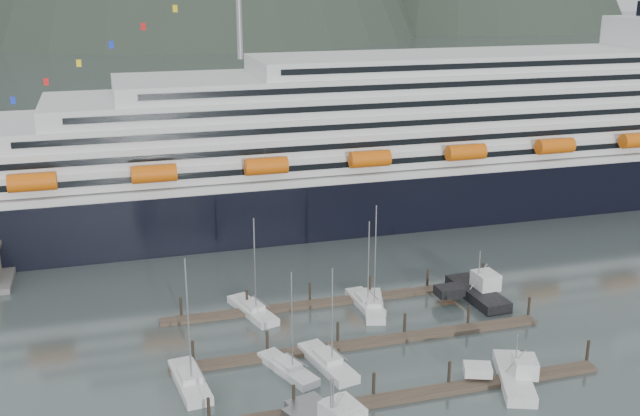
{
  "coord_description": "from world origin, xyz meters",
  "views": [
    {
      "loc": [
        -33.82,
        -76.46,
        44.06
      ],
      "look_at": [
        -5.08,
        22.0,
        12.32
      ],
      "focal_mm": 42.0,
      "sensor_mm": 36.0,
      "label": 1
    }
  ],
  "objects_px": {
    "sailboat_b": "(288,369)",
    "sailboat_f": "(365,303)",
    "cruise_ship": "(444,147)",
    "sailboat_a": "(190,382)",
    "sailboat_g": "(374,306)",
    "sailboat_c": "(328,363)",
    "sailboat_e": "(253,311)",
    "trawler_e": "(477,292)",
    "trawler_d": "(513,376)"
  },
  "relations": [
    {
      "from": "cruise_ship",
      "to": "trawler_e",
      "type": "bearing_deg",
      "value": -108.83
    },
    {
      "from": "sailboat_c",
      "to": "sailboat_f",
      "type": "distance_m",
      "value": 18.01
    },
    {
      "from": "sailboat_a",
      "to": "sailboat_c",
      "type": "height_order",
      "value": "sailboat_a"
    },
    {
      "from": "sailboat_e",
      "to": "sailboat_g",
      "type": "relative_size",
      "value": 0.92
    },
    {
      "from": "sailboat_e",
      "to": "trawler_d",
      "type": "relative_size",
      "value": 1.28
    },
    {
      "from": "sailboat_f",
      "to": "sailboat_g",
      "type": "height_order",
      "value": "sailboat_g"
    },
    {
      "from": "sailboat_e",
      "to": "trawler_e",
      "type": "height_order",
      "value": "sailboat_e"
    },
    {
      "from": "sailboat_f",
      "to": "sailboat_b",
      "type": "bearing_deg",
      "value": 132.13
    },
    {
      "from": "sailboat_f",
      "to": "trawler_d",
      "type": "distance_m",
      "value": 25.98
    },
    {
      "from": "cruise_ship",
      "to": "sailboat_a",
      "type": "relative_size",
      "value": 12.94
    },
    {
      "from": "cruise_ship",
      "to": "sailboat_f",
      "type": "bearing_deg",
      "value": -126.99
    },
    {
      "from": "trawler_d",
      "to": "trawler_e",
      "type": "xyz_separation_m",
      "value": [
        7.05,
        22.26,
        0.13
      ]
    },
    {
      "from": "sailboat_b",
      "to": "sailboat_c",
      "type": "bearing_deg",
      "value": -110.46
    },
    {
      "from": "sailboat_c",
      "to": "sailboat_e",
      "type": "distance_m",
      "value": 17.72
    },
    {
      "from": "sailboat_b",
      "to": "sailboat_a",
      "type": "bearing_deg",
      "value": 68.62
    },
    {
      "from": "sailboat_a",
      "to": "sailboat_g",
      "type": "xyz_separation_m",
      "value": [
        26.91,
        13.39,
        -0.02
      ]
    },
    {
      "from": "cruise_ship",
      "to": "sailboat_c",
      "type": "distance_m",
      "value": 70.23
    },
    {
      "from": "sailboat_c",
      "to": "sailboat_f",
      "type": "height_order",
      "value": "sailboat_c"
    },
    {
      "from": "cruise_ship",
      "to": "sailboat_g",
      "type": "height_order",
      "value": "cruise_ship"
    },
    {
      "from": "trawler_d",
      "to": "sailboat_b",
      "type": "bearing_deg",
      "value": 89.37
    },
    {
      "from": "cruise_ship",
      "to": "trawler_e",
      "type": "relative_size",
      "value": 17.12
    },
    {
      "from": "sailboat_b",
      "to": "sailboat_e",
      "type": "relative_size",
      "value": 0.91
    },
    {
      "from": "sailboat_a",
      "to": "sailboat_c",
      "type": "relative_size",
      "value": 1.22
    },
    {
      "from": "sailboat_e",
      "to": "sailboat_f",
      "type": "relative_size",
      "value": 1.1
    },
    {
      "from": "sailboat_b",
      "to": "sailboat_c",
      "type": "xyz_separation_m",
      "value": [
        4.85,
        0.0,
        0.02
      ]
    },
    {
      "from": "sailboat_c",
      "to": "sailboat_f",
      "type": "xyz_separation_m",
      "value": [
        10.02,
        14.97,
        -0.01
      ]
    },
    {
      "from": "sailboat_c",
      "to": "sailboat_e",
      "type": "xyz_separation_m",
      "value": [
        -5.65,
        16.79,
        0.0
      ]
    },
    {
      "from": "sailboat_b",
      "to": "sailboat_f",
      "type": "distance_m",
      "value": 21.1
    },
    {
      "from": "trawler_d",
      "to": "cruise_ship",
      "type": "bearing_deg",
      "value": 2.26
    },
    {
      "from": "sailboat_f",
      "to": "trawler_e",
      "type": "xyz_separation_m",
      "value": [
        16.18,
        -2.06,
        0.55
      ]
    },
    {
      "from": "sailboat_e",
      "to": "sailboat_f",
      "type": "distance_m",
      "value": 15.77
    },
    {
      "from": "sailboat_b",
      "to": "trawler_d",
      "type": "height_order",
      "value": "sailboat_b"
    },
    {
      "from": "cruise_ship",
      "to": "sailboat_e",
      "type": "bearing_deg",
      "value": -139.93
    },
    {
      "from": "sailboat_g",
      "to": "trawler_e",
      "type": "relative_size",
      "value": 1.29
    },
    {
      "from": "trawler_d",
      "to": "sailboat_c",
      "type": "bearing_deg",
      "value": 84.62
    },
    {
      "from": "sailboat_c",
      "to": "trawler_e",
      "type": "xyz_separation_m",
      "value": [
        26.19,
        12.91,
        0.55
      ]
    },
    {
      "from": "sailboat_g",
      "to": "sailboat_b",
      "type": "bearing_deg",
      "value": 147.39
    },
    {
      "from": "cruise_ship",
      "to": "sailboat_c",
      "type": "bearing_deg",
      "value": -126.16
    },
    {
      "from": "sailboat_e",
      "to": "trawler_e",
      "type": "distance_m",
      "value": 32.09
    },
    {
      "from": "sailboat_e",
      "to": "trawler_d",
      "type": "distance_m",
      "value": 36.03
    },
    {
      "from": "sailboat_c",
      "to": "sailboat_a",
      "type": "bearing_deg",
      "value": 77.36
    },
    {
      "from": "trawler_e",
      "to": "sailboat_e",
      "type": "bearing_deg",
      "value": 80.2
    },
    {
      "from": "cruise_ship",
      "to": "sailboat_a",
      "type": "distance_m",
      "value": 80.59
    },
    {
      "from": "sailboat_c",
      "to": "trawler_d",
      "type": "height_order",
      "value": "sailboat_c"
    },
    {
      "from": "sailboat_e",
      "to": "cruise_ship",
      "type": "bearing_deg",
      "value": -65.89
    },
    {
      "from": "sailboat_f",
      "to": "trawler_d",
      "type": "xyz_separation_m",
      "value": [
        9.12,
        -24.32,
        0.43
      ]
    },
    {
      "from": "sailboat_b",
      "to": "sailboat_g",
      "type": "bearing_deg",
      "value": -69.47
    },
    {
      "from": "sailboat_b",
      "to": "sailboat_f",
      "type": "relative_size",
      "value": 1.01
    },
    {
      "from": "sailboat_c",
      "to": "sailboat_g",
      "type": "distance_m",
      "value": 17.3
    },
    {
      "from": "cruise_ship",
      "to": "sailboat_a",
      "type": "height_order",
      "value": "cruise_ship"
    }
  ]
}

